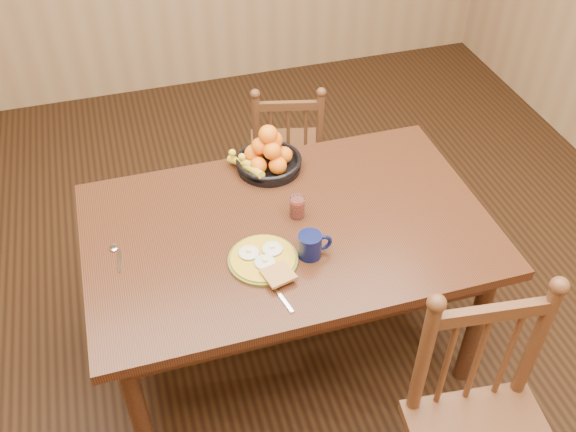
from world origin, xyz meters
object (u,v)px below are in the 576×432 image
object	(u,v)px
dining_table	(288,241)
coffee_mug	(311,245)
fruit_bowl	(268,156)
chair_far	(287,151)
breakfast_plate	(264,259)

from	to	relation	value
dining_table	coffee_mug	size ratio (longest dim) A/B	12.01
coffee_mug	fruit_bowl	distance (m)	0.56
dining_table	chair_far	world-z (taller)	chair_far
dining_table	breakfast_plate	size ratio (longest dim) A/B	5.37
dining_table	coffee_mug	xyz separation A→B (m)	(0.04, -0.18, 0.14)
fruit_bowl	coffee_mug	bearing A→B (deg)	-88.45
breakfast_plate	chair_far	bearing A→B (deg)	69.18
dining_table	coffee_mug	bearing A→B (deg)	-78.79
chair_far	breakfast_plate	xyz separation A→B (m)	(-0.41, -1.08, 0.34)
fruit_bowl	breakfast_plate	bearing A→B (deg)	-106.73
chair_far	fruit_bowl	world-z (taller)	fruit_bowl
dining_table	fruit_bowl	xyz separation A→B (m)	(0.02, 0.38, 0.15)
dining_table	fruit_bowl	size ratio (longest dim) A/B	4.94
breakfast_plate	fruit_bowl	world-z (taller)	fruit_bowl
chair_far	coffee_mug	xyz separation A→B (m)	(-0.23, -1.09, 0.38)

